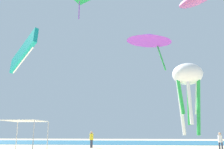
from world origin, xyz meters
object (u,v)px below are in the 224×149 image
(canopy_tent, at_px, (25,122))
(kite_octopus_white, at_px, (188,78))
(kite_inflatable_pink, at_px, (196,0))
(person_near_tent, at_px, (91,138))
(person_leftmost, at_px, (220,140))
(kite_delta_purple, at_px, (149,38))
(kite_parafoil_teal, at_px, (23,52))

(canopy_tent, distance_m, kite_octopus_white, 17.04)
(canopy_tent, relative_size, kite_inflatable_pink, 0.57)
(kite_inflatable_pink, bearing_deg, canopy_tent, 85.80)
(person_near_tent, distance_m, person_leftmost, 12.89)
(kite_delta_purple, height_order, kite_inflatable_pink, kite_inflatable_pink)
(person_near_tent, distance_m, kite_delta_purple, 13.51)
(person_near_tent, height_order, kite_octopus_white, kite_octopus_white)
(person_leftmost, relative_size, kite_delta_purple, 0.33)
(canopy_tent, bearing_deg, kite_delta_purple, -7.51)
(kite_octopus_white, bearing_deg, person_leftmost, -86.59)
(canopy_tent, height_order, person_near_tent, canopy_tent)
(canopy_tent, xyz_separation_m, person_near_tent, (4.03, 7.91, -1.39))
(kite_delta_purple, relative_size, kite_inflatable_pink, 0.89)
(canopy_tent, distance_m, kite_delta_purple, 12.02)
(person_near_tent, xyz_separation_m, kite_delta_purple, (6.08, -9.24, 7.74))
(kite_inflatable_pink, distance_m, kite_octopus_white, 16.74)
(kite_parafoil_teal, xyz_separation_m, kite_inflatable_pink, (20.58, 12.35, 11.53))
(kite_octopus_white, bearing_deg, canopy_tent, -174.98)
(kite_delta_purple, bearing_deg, person_near_tent, -108.13)
(person_leftmost, height_order, kite_parafoil_teal, kite_parafoil_teal)
(canopy_tent, distance_m, kite_inflatable_pink, 30.69)
(canopy_tent, relative_size, person_leftmost, 1.97)
(kite_delta_purple, distance_m, kite_inflatable_pink, 22.92)
(canopy_tent, xyz_separation_m, kite_inflatable_pink, (18.10, 16.20, 18.76))
(person_leftmost, distance_m, kite_octopus_white, 7.57)
(kite_parafoil_teal, relative_size, kite_inflatable_pink, 0.87)
(canopy_tent, bearing_deg, kite_octopus_white, 27.27)
(kite_delta_purple, relative_size, kite_parafoil_teal, 1.02)
(canopy_tent, bearing_deg, person_near_tent, 63.03)
(person_leftmost, xyz_separation_m, kite_delta_purple, (-6.14, -5.16, 7.82))
(kite_parafoil_teal, relative_size, kite_octopus_white, 0.63)
(canopy_tent, bearing_deg, person_leftmost, 13.26)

